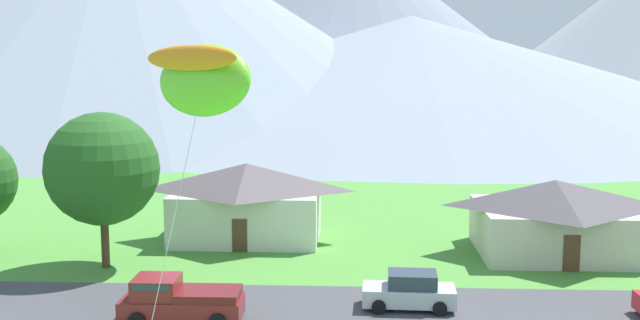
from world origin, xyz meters
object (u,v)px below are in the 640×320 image
house_leftmost (247,200)px  house_left_center (554,216)px  pickup_truck_maroon_west_side (179,300)px  kite_flyer_with_kite (202,82)px  tree_center (102,169)px  parked_car_silver_west_end (410,291)px

house_leftmost → house_left_center: 18.66m
pickup_truck_maroon_west_side → kite_flyer_with_kite: bearing=-71.0°
house_left_center → pickup_truck_maroon_west_side: (-19.25, -12.55, -1.22)m
house_left_center → tree_center: 25.88m
parked_car_silver_west_end → pickup_truck_maroon_west_side: pickup_truck_maroon_west_side is taller
house_leftmost → kite_flyer_with_kite: (2.31, -24.01, 8.18)m
house_left_center → tree_center: tree_center is taller
house_leftmost → pickup_truck_maroon_west_side: house_leftmost is taller
parked_car_silver_west_end → pickup_truck_maroon_west_side: bearing=-167.2°
parked_car_silver_west_end → house_left_center: bearing=48.3°
house_leftmost → parked_car_silver_west_end: house_leftmost is taller
kite_flyer_with_kite → house_leftmost: bearing=95.5°
house_leftmost → kite_flyer_with_kite: size_ratio=0.82×
house_leftmost → pickup_truck_maroon_west_side: bearing=-92.9°
tree_center → kite_flyer_with_kite: kite_flyer_with_kite is taller
tree_center → kite_flyer_with_kite: 20.34m
tree_center → pickup_truck_maroon_west_side: size_ratio=1.64×
tree_center → pickup_truck_maroon_west_side: 11.32m
house_leftmost → parked_car_silver_west_end: size_ratio=2.29×
pickup_truck_maroon_west_side → kite_flyer_with_kite: kite_flyer_with_kite is taller
tree_center → kite_flyer_with_kite: bearing=-62.2°
pickup_truck_maroon_west_side → house_left_center: bearing=33.1°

